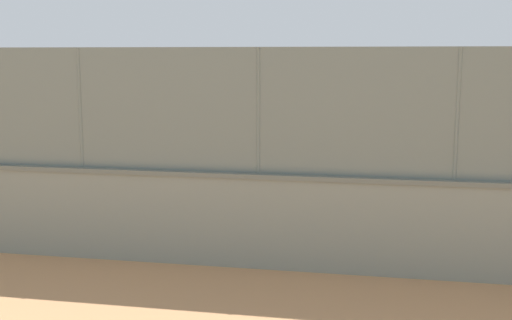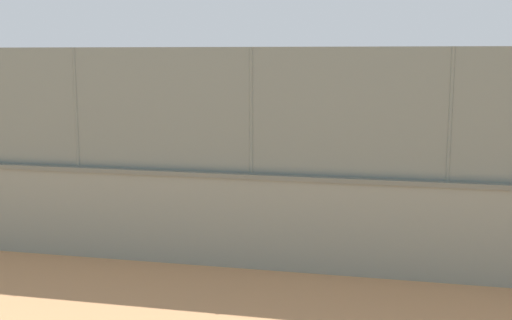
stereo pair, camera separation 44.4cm
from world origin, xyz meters
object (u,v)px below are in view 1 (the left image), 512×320
(player_baseline_waiting, at_px, (311,164))
(sports_ball, at_px, (282,203))
(player_foreground_swinging, at_px, (216,153))
(spare_ball_by_wall, at_px, (484,263))

(player_baseline_waiting, height_order, sports_ball, player_baseline_waiting)
(player_foreground_swinging, bearing_deg, spare_ball_by_wall, 134.72)
(player_baseline_waiting, xyz_separation_m, player_foreground_swinging, (2.88, -1.43, -0.01))
(player_foreground_swinging, relative_size, spare_ball_by_wall, 18.69)
(player_baseline_waiting, relative_size, player_foreground_swinging, 1.01)
(player_baseline_waiting, bearing_deg, sports_ball, 61.47)
(sports_ball, height_order, spare_ball_by_wall, sports_ball)
(player_baseline_waiting, distance_m, spare_ball_by_wall, 6.19)
(player_baseline_waiting, xyz_separation_m, spare_ball_by_wall, (-3.52, 5.02, -0.83))
(player_foreground_swinging, distance_m, spare_ball_by_wall, 9.12)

